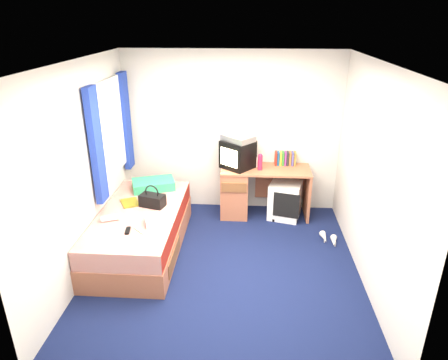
# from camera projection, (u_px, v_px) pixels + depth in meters

# --- Properties ---
(ground) EXTENTS (3.40, 3.40, 0.00)m
(ground) POSITION_uv_depth(u_px,v_px,m) (224.00, 267.00, 4.84)
(ground) COLOR #0C1438
(ground) RESTS_ON ground
(room_shell) EXTENTS (3.40, 3.40, 3.40)m
(room_shell) POSITION_uv_depth(u_px,v_px,m) (224.00, 154.00, 4.28)
(room_shell) COLOR white
(room_shell) RESTS_ON ground
(bed) EXTENTS (1.01, 2.00, 0.54)m
(bed) POSITION_uv_depth(u_px,v_px,m) (141.00, 230.00, 5.13)
(bed) COLOR #B26A4A
(bed) RESTS_ON ground
(pillow) EXTENTS (0.66, 0.54, 0.13)m
(pillow) POSITION_uv_depth(u_px,v_px,m) (153.00, 184.00, 5.66)
(pillow) COLOR teal
(pillow) RESTS_ON bed
(desk) EXTENTS (1.30, 0.55, 0.75)m
(desk) POSITION_uv_depth(u_px,v_px,m) (246.00, 189.00, 5.99)
(desk) COLOR #B26A4A
(desk) RESTS_ON ground
(storage_cube) EXTENTS (0.54, 0.54, 0.55)m
(storage_cube) POSITION_uv_depth(u_px,v_px,m) (285.00, 200.00, 5.94)
(storage_cube) COLOR white
(storage_cube) RESTS_ON ground
(crt_tv) EXTENTS (0.55, 0.55, 0.41)m
(crt_tv) POSITION_uv_depth(u_px,v_px,m) (238.00, 154.00, 5.79)
(crt_tv) COLOR black
(crt_tv) RESTS_ON desk
(vcr) EXTENTS (0.53, 0.52, 0.08)m
(vcr) POSITION_uv_depth(u_px,v_px,m) (238.00, 138.00, 5.70)
(vcr) COLOR #B4B4B6
(vcr) RESTS_ON crt_tv
(book_row) EXTENTS (0.31, 0.13, 0.20)m
(book_row) POSITION_uv_depth(u_px,v_px,m) (285.00, 158.00, 5.94)
(book_row) COLOR maroon
(book_row) RESTS_ON desk
(picture_frame) EXTENTS (0.03, 0.12, 0.14)m
(picture_frame) POSITION_uv_depth(u_px,v_px,m) (293.00, 161.00, 5.94)
(picture_frame) COLOR black
(picture_frame) RESTS_ON desk
(pink_water_bottle) EXTENTS (0.08, 0.08, 0.22)m
(pink_water_bottle) POSITION_uv_depth(u_px,v_px,m) (260.00, 163.00, 5.75)
(pink_water_bottle) COLOR #E11F43
(pink_water_bottle) RESTS_ON desk
(aerosol_can) EXTENTS (0.05, 0.05, 0.16)m
(aerosol_can) POSITION_uv_depth(u_px,v_px,m) (256.00, 162.00, 5.86)
(aerosol_can) COLOR white
(aerosol_can) RESTS_ON desk
(handbag) EXTENTS (0.35, 0.26, 0.29)m
(handbag) POSITION_uv_depth(u_px,v_px,m) (152.00, 200.00, 5.13)
(handbag) COLOR black
(handbag) RESTS_ON bed
(towel) EXTENTS (0.35, 0.32, 0.10)m
(towel) POSITION_uv_depth(u_px,v_px,m) (158.00, 220.00, 4.72)
(towel) COLOR white
(towel) RESTS_ON bed
(magazine) EXTENTS (0.32, 0.35, 0.01)m
(magazine) POSITION_uv_depth(u_px,v_px,m) (130.00, 203.00, 5.24)
(magazine) COLOR gold
(magazine) RESTS_ON bed
(water_bottle) EXTENTS (0.21, 0.14, 0.07)m
(water_bottle) POSITION_uv_depth(u_px,v_px,m) (110.00, 218.00, 4.78)
(water_bottle) COLOR white
(water_bottle) RESTS_ON bed
(colour_swatch_fan) EXTENTS (0.20, 0.20, 0.01)m
(colour_swatch_fan) POSITION_uv_depth(u_px,v_px,m) (141.00, 231.00, 4.56)
(colour_swatch_fan) COLOR orange
(colour_swatch_fan) RESTS_ON bed
(remote_control) EXTENTS (0.07, 0.17, 0.02)m
(remote_control) POSITION_uv_depth(u_px,v_px,m) (128.00, 231.00, 4.56)
(remote_control) COLOR black
(remote_control) RESTS_ON bed
(window_assembly) EXTENTS (0.11, 1.42, 1.40)m
(window_assembly) POSITION_uv_depth(u_px,v_px,m) (111.00, 131.00, 5.22)
(window_assembly) COLOR silver
(window_assembly) RESTS_ON room_shell
(white_heels) EXTENTS (0.23, 0.32, 0.09)m
(white_heels) POSITION_uv_depth(u_px,v_px,m) (329.00, 239.00, 5.35)
(white_heels) COLOR silver
(white_heels) RESTS_ON ground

